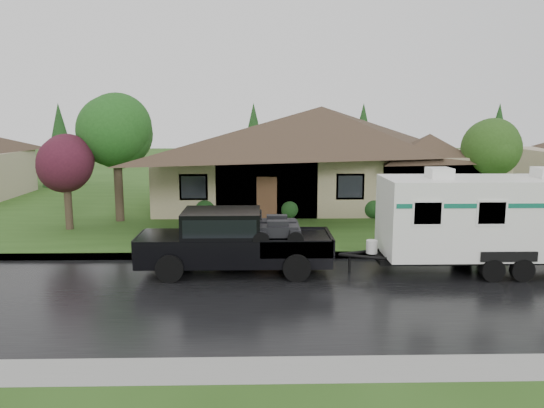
# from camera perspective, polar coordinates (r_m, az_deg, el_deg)

# --- Properties ---
(ground) EXTENTS (140.00, 140.00, 0.00)m
(ground) POSITION_cam_1_polar(r_m,az_deg,el_deg) (17.73, 3.90, -7.64)
(ground) COLOR #2A4E18
(ground) RESTS_ON ground
(road) EXTENTS (140.00, 8.00, 0.01)m
(road) POSITION_cam_1_polar(r_m,az_deg,el_deg) (15.84, 4.56, -9.75)
(road) COLOR black
(road) RESTS_ON ground
(curb) EXTENTS (140.00, 0.50, 0.15)m
(curb) POSITION_cam_1_polar(r_m,az_deg,el_deg) (19.86, 3.31, -5.53)
(curb) COLOR gray
(curb) RESTS_ON ground
(lawn) EXTENTS (140.00, 26.00, 0.15)m
(lawn) POSITION_cam_1_polar(r_m,az_deg,el_deg) (32.32, 1.48, 0.32)
(lawn) COLOR #2A4E18
(lawn) RESTS_ON ground
(house_main) EXTENTS (19.44, 10.80, 6.90)m
(house_main) POSITION_cam_1_polar(r_m,az_deg,el_deg) (31.00, 5.88, 6.42)
(house_main) COLOR #988C67
(house_main) RESTS_ON lawn
(tree_left_green) EXTENTS (3.67, 3.67, 6.07)m
(tree_left_green) POSITION_cam_1_polar(r_m,az_deg,el_deg) (26.45, -16.42, 7.24)
(tree_left_green) COLOR #382B1E
(tree_left_green) RESTS_ON lawn
(tree_red) EXTENTS (2.56, 2.56, 4.24)m
(tree_red) POSITION_cam_1_polar(r_m,az_deg,el_deg) (25.28, -21.30, 4.00)
(tree_red) COLOR #382B1E
(tree_red) RESTS_ON lawn
(tree_right_green) EXTENTS (3.00, 3.00, 4.97)m
(tree_right_green) POSITION_cam_1_polar(r_m,az_deg,el_deg) (28.78, 22.73, 5.51)
(tree_right_green) COLOR #382B1E
(tree_right_green) RESTS_ON lawn
(shrub_row) EXTENTS (13.60, 1.00, 1.00)m
(shrub_row) POSITION_cam_1_polar(r_m,az_deg,el_deg) (26.81, 6.36, -0.39)
(shrub_row) COLOR #143814
(shrub_row) RESTS_ON lawn
(pickup_truck) EXTENTS (6.35, 2.41, 2.12)m
(pickup_truck) POSITION_cam_1_polar(r_m,az_deg,el_deg) (17.79, -4.42, -3.80)
(pickup_truck) COLOR black
(pickup_truck) RESTS_ON ground
(travel_trailer) EXTENTS (7.84, 2.75, 3.52)m
(travel_trailer) POSITION_cam_1_polar(r_m,az_deg,el_deg) (19.29, 22.71, -1.26)
(travel_trailer) COLOR white
(travel_trailer) RESTS_ON ground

